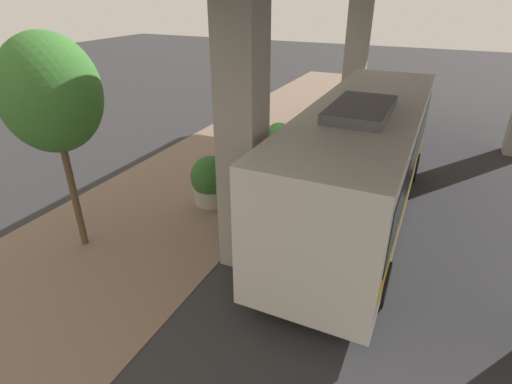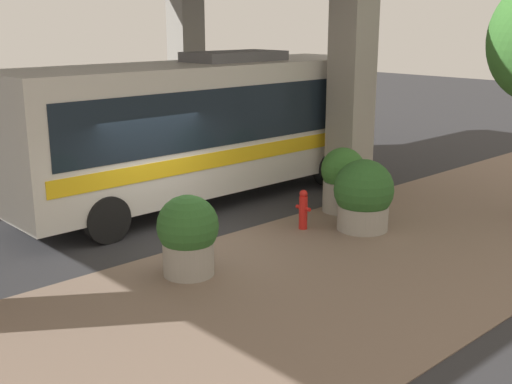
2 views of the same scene
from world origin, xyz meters
The scene contains 7 objects.
ground_plane centered at (0.00, 0.00, 0.00)m, with size 80.00×80.00×0.00m, color #2D2D30.
sidewalk_strip centered at (-3.00, 0.00, 0.01)m, with size 6.00×40.00×0.02m.
bus centered at (2.60, -2.50, 2.00)m, with size 2.82×10.28×3.69m.
fire_hydrant centered at (-0.85, -2.48, 0.46)m, with size 0.39×0.19×0.90m.
planter_front centered at (-1.23, 0.94, 0.76)m, with size 1.11×1.11×1.49m.
planter_middle centered at (-1.75, -3.42, 0.77)m, with size 1.30×1.30×1.58m.
planter_back centered at (-0.54, -4.17, 0.80)m, with size 1.04×1.04×1.56m.
Camera 2 is at (-9.98, 7.41, 4.46)m, focal length 45.00 mm.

